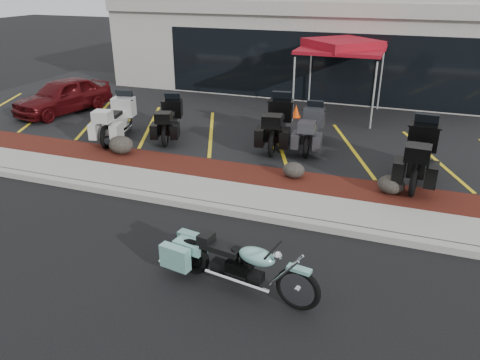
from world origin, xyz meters
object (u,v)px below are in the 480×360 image
at_px(touring_white, 126,111).
at_px(parked_car, 63,96).
at_px(popup_canopy, 342,47).
at_px(traffic_cone, 296,111).
at_px(hero_cruiser, 298,283).

xyz_separation_m(touring_white, parked_car, (-3.36, 1.14, -0.05)).
bearing_deg(popup_canopy, traffic_cone, -168.15).
relative_size(hero_cruiser, parked_car, 0.76).
xyz_separation_m(parked_car, popup_canopy, (9.31, 3.10, 1.74)).
height_order(touring_white, parked_car, touring_white).
xyz_separation_m(traffic_cone, popup_canopy, (1.28, 0.85, 2.13)).
bearing_deg(touring_white, hero_cruiser, -144.59).
xyz_separation_m(hero_cruiser, popup_canopy, (-1.18, 10.74, 2.02)).
bearing_deg(hero_cruiser, touring_white, 147.32).
xyz_separation_m(parked_car, traffic_cone, (8.03, 2.26, -0.39)).
distance_m(parked_car, popup_canopy, 9.97).
bearing_deg(traffic_cone, hero_cruiser, -76.02).
relative_size(traffic_cone, popup_canopy, 0.12).
bearing_deg(hero_cruiser, popup_canopy, 105.89).
height_order(hero_cruiser, parked_car, parked_car).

